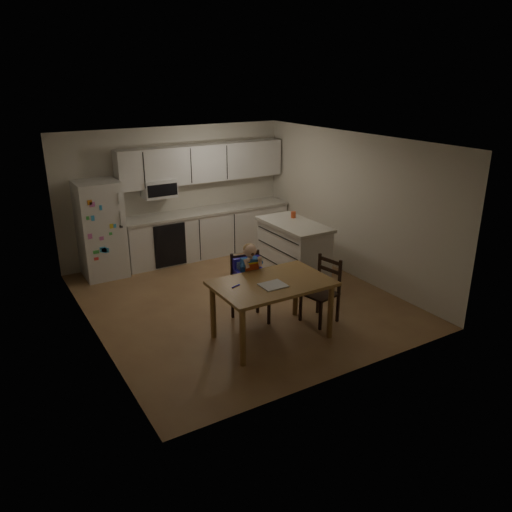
{
  "coord_description": "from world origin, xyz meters",
  "views": [
    {
      "loc": [
        -3.5,
        -6.37,
        3.4
      ],
      "look_at": [
        -0.1,
        -0.69,
        0.98
      ],
      "focal_mm": 35.0,
      "sensor_mm": 36.0,
      "label": 1
    }
  ],
  "objects": [
    {
      "name": "kitchen_run",
      "position": [
        0.5,
        2.24,
        0.88
      ],
      "size": [
        3.37,
        0.62,
        2.15
      ],
      "color": "silver",
      "rests_on": "ground"
    },
    {
      "name": "dining_table",
      "position": [
        -0.21,
        -1.29,
        0.71
      ],
      "size": [
        1.54,
        0.99,
        0.82
      ],
      "color": "olive",
      "rests_on": "ground"
    },
    {
      "name": "room",
      "position": [
        0.0,
        0.48,
        1.25
      ],
      "size": [
        4.52,
        5.01,
        2.51
      ],
      "color": "brown",
      "rests_on": "ground"
    },
    {
      "name": "refrigerator",
      "position": [
        -1.55,
        2.15,
        0.85
      ],
      "size": [
        0.72,
        0.7,
        1.7
      ],
      "primitive_type": "cube",
      "color": "silver",
      "rests_on": "ground"
    },
    {
      "name": "red_cup",
      "position": [
        1.4,
        0.54,
        1.08
      ],
      "size": [
        0.09,
        0.09,
        0.11
      ],
      "primitive_type": "cylinder",
      "color": "#DA4F23",
      "rests_on": "kitchen_island"
    },
    {
      "name": "toddler_spoon",
      "position": [
        -0.7,
        -1.18,
        0.83
      ],
      "size": [
        0.12,
        0.06,
        0.02
      ],
      "primitive_type": "cylinder",
      "rotation": [
        0.0,
        1.57,
        0.35
      ],
      "color": "#2F22CB",
      "rests_on": "dining_table"
    },
    {
      "name": "napkin",
      "position": [
        -0.26,
        -1.4,
        0.83
      ],
      "size": [
        0.32,
        0.28,
        0.01
      ],
      "primitive_type": "cube",
      "color": "#B8B8BD",
      "rests_on": "dining_table"
    },
    {
      "name": "chair_side",
      "position": [
        0.73,
        -1.22,
        0.54
      ],
      "size": [
        0.49,
        0.49,
        0.95
      ],
      "rotation": [
        0.0,
        0.0,
        -1.38
      ],
      "color": "black",
      "rests_on": "ground"
    },
    {
      "name": "chair_booster",
      "position": [
        -0.2,
        -0.67,
        0.71
      ],
      "size": [
        0.5,
        0.5,
        1.18
      ],
      "rotation": [
        0.0,
        0.0,
        -0.13
      ],
      "color": "black",
      "rests_on": "ground"
    },
    {
      "name": "kitchen_island",
      "position": [
        1.23,
        0.27,
        0.52
      ],
      "size": [
        0.73,
        1.39,
        1.03
      ],
      "color": "silver",
      "rests_on": "ground"
    }
  ]
}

